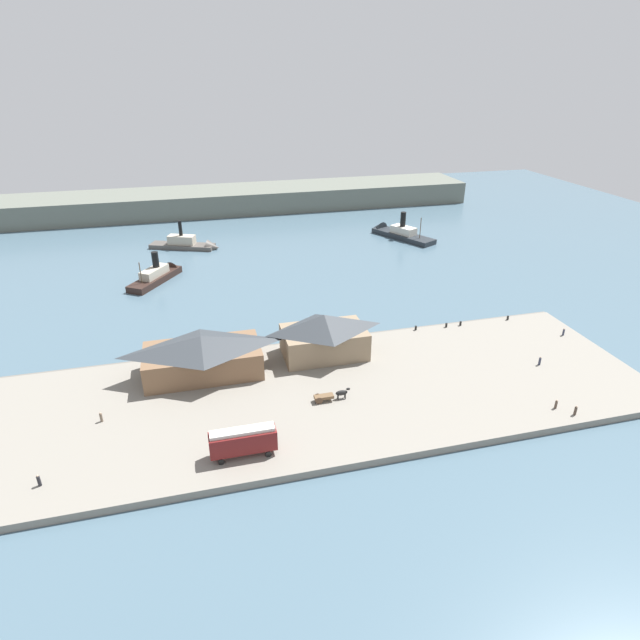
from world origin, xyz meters
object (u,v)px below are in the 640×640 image
at_px(ferry_shed_east_terminal, 202,355).
at_px(mooring_post_center_east, 446,325).
at_px(ferry_near_quay, 159,274).
at_px(horse_cart, 331,395).
at_px(ferry_mid_harbor, 190,244).
at_px(pedestrian_near_west_shed, 540,361).
at_px(mooring_post_west, 508,318).
at_px(ferry_shed_central_terminal, 324,335).
at_px(pedestrian_near_east_shed, 39,481).
at_px(pedestrian_standing_center, 575,411).
at_px(pedestrian_walking_west, 101,417).
at_px(pedestrian_near_cart, 564,332).
at_px(mooring_post_center_west, 416,328).
at_px(pedestrian_at_waters_edge, 556,404).
at_px(ferry_approaching_west, 396,232).
at_px(mooring_post_east, 460,323).
at_px(street_tram, 243,440).

bearing_deg(ferry_shed_east_terminal, mooring_post_center_east, 6.73).
xyz_separation_m(ferry_shed_east_terminal, ferry_near_quay, (-8.55, 51.88, -3.45)).
xyz_separation_m(horse_cart, ferry_mid_harbor, (-19.35, 89.95, -0.85)).
height_order(pedestrian_near_west_shed, mooring_post_west, pedestrian_near_west_shed).
bearing_deg(pedestrian_near_west_shed, ferry_shed_central_terminal, 160.12).
xyz_separation_m(ferry_shed_central_terminal, ferry_near_quay, (-30.66, 50.85, -3.93)).
distance_m(pedestrian_near_east_shed, pedestrian_standing_center, 77.12).
relative_size(mooring_post_west, ferry_near_quay, 0.05).
relative_size(pedestrian_near_west_shed, pedestrian_walking_west, 1.00).
bearing_deg(pedestrian_near_cart, pedestrian_standing_center, -123.75).
height_order(ferry_shed_central_terminal, ferry_near_quay, ferry_shed_central_terminal).
distance_m(mooring_post_center_west, mooring_post_west, 20.97).
height_order(ferry_shed_east_terminal, pedestrian_standing_center, ferry_shed_east_terminal).
xyz_separation_m(pedestrian_near_east_shed, ferry_mid_harbor, (22.06, 99.13, -0.72)).
bearing_deg(ferry_near_quay, pedestrian_at_waters_edge, -51.12).
distance_m(pedestrian_near_west_shed, mooring_post_center_west, 24.44).
distance_m(pedestrian_near_east_shed, ferry_near_quay, 75.90).
bearing_deg(ferry_approaching_west, pedestrian_near_cart, -85.94).
xyz_separation_m(horse_cart, mooring_post_center_east, (30.26, 19.48, -0.48)).
height_order(ferry_shed_east_terminal, ferry_approaching_west, ferry_shed_east_terminal).
relative_size(pedestrian_at_waters_edge, ferry_approaching_west, 0.07).
height_order(pedestrian_at_waters_edge, mooring_post_west, pedestrian_at_waters_edge).
height_order(pedestrian_near_cart, ferry_near_quay, ferry_near_quay).
xyz_separation_m(ferry_shed_east_terminal, ferry_approaching_west, (65.25, 72.58, -3.58)).
bearing_deg(pedestrian_near_east_shed, mooring_post_east, 20.93).
bearing_deg(pedestrian_near_east_shed, ferry_mid_harbor, 77.46).
relative_size(ferry_shed_east_terminal, ferry_near_quay, 1.11).
height_order(ferry_shed_east_terminal, pedestrian_walking_west, ferry_shed_east_terminal).
relative_size(pedestrian_walking_west, pedestrian_standing_center, 1.00).
xyz_separation_m(mooring_post_center_east, ferry_mid_harbor, (-49.61, 70.48, -0.37)).
distance_m(pedestrian_near_east_shed, mooring_post_east, 80.18).
height_order(pedestrian_at_waters_edge, ferry_approaching_west, ferry_approaching_west).
distance_m(street_tram, pedestrian_at_waters_edge, 49.08).
bearing_deg(mooring_post_east, ferry_shed_east_terminal, -173.69).
bearing_deg(pedestrian_standing_center, mooring_post_center_west, 109.94).
xyz_separation_m(pedestrian_at_waters_edge, pedestrian_near_cart, (17.51, 21.26, -0.00)).
relative_size(mooring_post_center_east, mooring_post_east, 1.00).
relative_size(pedestrian_near_west_shed, mooring_post_center_east, 1.86).
distance_m(mooring_post_center_west, ferry_near_quay, 68.80).
bearing_deg(mooring_post_east, mooring_post_center_east, 179.72).
bearing_deg(ferry_shed_east_terminal, street_tram, -80.08).
bearing_deg(pedestrian_walking_west, mooring_post_west, 11.45).
height_order(street_tram, pedestrian_near_west_shed, street_tram).
height_order(ferry_shed_east_terminal, mooring_post_center_east, ferry_shed_east_terminal).
bearing_deg(ferry_approaching_west, ferry_shed_east_terminal, -131.95).
bearing_deg(ferry_approaching_west, horse_cart, -118.05).
distance_m(pedestrian_standing_center, pedestrian_near_cart, 28.28).
relative_size(pedestrian_at_waters_edge, mooring_post_east, 1.75).
bearing_deg(pedestrian_walking_west, pedestrian_standing_center, -13.11).
xyz_separation_m(pedestrian_near_east_shed, ferry_approaching_west, (87.34, 95.38, -0.67)).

